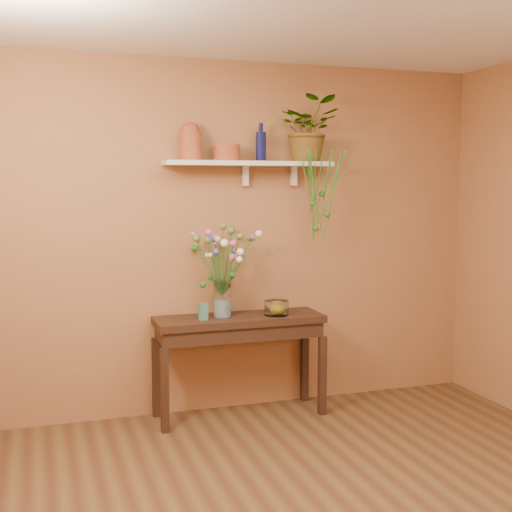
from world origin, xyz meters
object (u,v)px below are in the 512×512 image
Objects in this scene: spider_plant at (309,129)px; glass_vase at (222,301)px; terracotta_jug at (190,142)px; sideboard at (239,331)px; glass_bowl at (276,308)px; bouquet at (223,251)px; blue_bottle at (261,146)px.

spider_plant reaches higher than glass_vase.
glass_vase is (0.21, -0.11, -1.18)m from terracotta_jug.
spider_plant is (0.59, 0.08, 1.53)m from sideboard.
terracotta_jug is at bearing 151.76° from glass_vase.
terracotta_jug is 0.93m from spider_plant.
bouquet is at bearing 172.58° from glass_bowl.
spider_plant reaches higher than glass_bowl.
blue_bottle is 0.58× the size of spider_plant.
glass_vase is at bearing -174.54° from spider_plant.
glass_vase is 1.52× the size of glass_bowl.
blue_bottle reaches higher than terracotta_jug.
sideboard is 2.31× the size of bouquet.
blue_bottle is 1.22m from glass_vase.
bouquet reaches higher than glass_bowl.
spider_plant is at bearing 6.15° from bouquet.
spider_plant is 1.40m from glass_bowl.
bouquet is (-0.12, 0.00, 0.61)m from sideboard.
spider_plant is at bearing 7.61° from sideboard.
spider_plant is at bearing -4.44° from blue_bottle.
terracotta_jug is 1.20m from glass_vase.
terracotta_jug reaches higher than glass_vase.
glass_bowl is (-0.31, -0.13, -1.36)m from spider_plant.
terracotta_jug is 1.53× the size of glass_bowl.
sideboard is 2.56× the size of spider_plant.
terracotta_jug is at bearing 164.49° from glass_bowl.
sideboard is at bearing -4.38° from glass_vase.
spider_plant reaches higher than blue_bottle.
glass_bowl is at bearing -15.51° from terracotta_jug.
blue_bottle is 1.57× the size of glass_bowl.
sideboard is 4.57× the size of glass_vase.
glass_vase is 0.50× the size of bouquet.
glass_vase reaches higher than glass_bowl.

